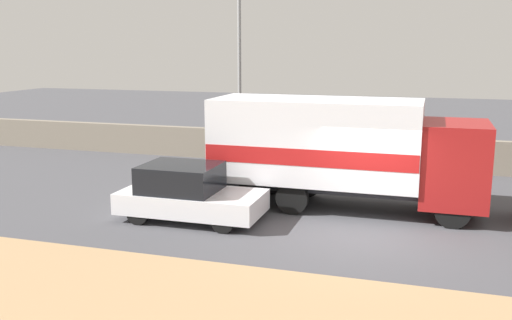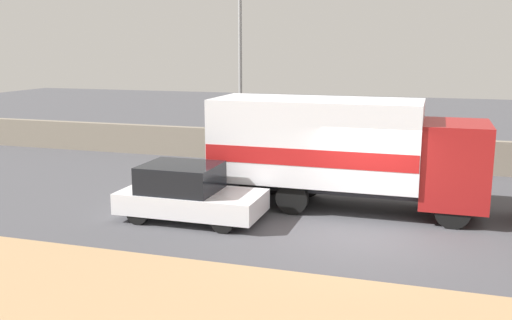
% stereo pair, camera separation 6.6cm
% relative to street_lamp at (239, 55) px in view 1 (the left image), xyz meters
% --- Properties ---
extents(ground_plane, '(80.00, 80.00, 0.00)m').
position_rel_street_lamp_xyz_m(ground_plane, '(5.87, -7.67, -4.21)').
color(ground_plane, '#47474C').
extents(stone_wall_backdrop, '(60.00, 0.35, 1.24)m').
position_rel_street_lamp_xyz_m(stone_wall_backdrop, '(5.87, 0.30, -3.59)').
color(stone_wall_backdrop, gray).
rests_on(stone_wall_backdrop, ground_plane).
extents(street_lamp, '(0.56, 0.28, 7.32)m').
position_rel_street_lamp_xyz_m(street_lamp, '(0.00, 0.00, 0.00)').
color(street_lamp, gray).
rests_on(street_lamp, ground_plane).
extents(box_truck, '(7.53, 2.45, 3.11)m').
position_rel_street_lamp_xyz_m(box_truck, '(4.85, -5.59, -2.47)').
color(box_truck, maroon).
rests_on(box_truck, ground_plane).
extents(car_hatchback, '(3.81, 1.81, 1.49)m').
position_rel_street_lamp_xyz_m(car_hatchback, '(1.23, -7.90, -3.49)').
color(car_hatchback, silver).
rests_on(car_hatchback, ground_plane).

